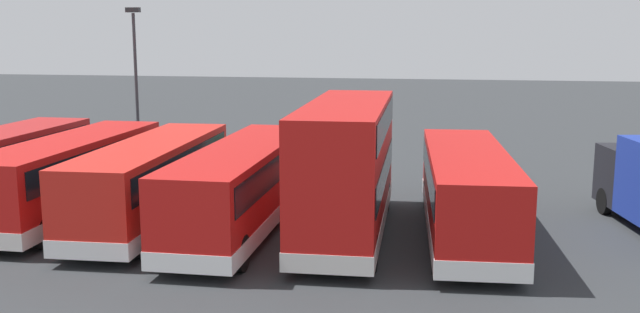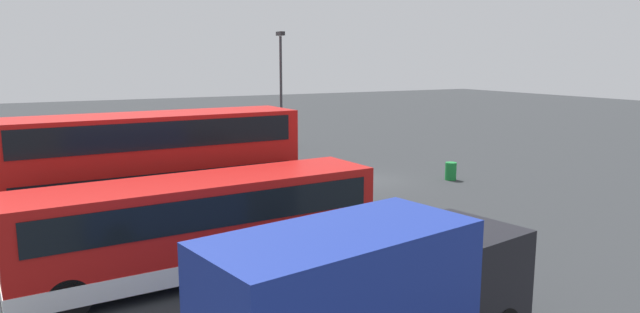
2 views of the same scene
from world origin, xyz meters
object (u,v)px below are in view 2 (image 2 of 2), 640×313
object	(u,v)px
bus_single_deck_sixth	(117,143)
bus_single_deck_fifth	(124,153)
waste_bin_yellow	(451,171)
bus_single_deck_fourth	(129,164)
car_hatchback_silver	(261,138)
bus_single_deck_near_end	(203,223)
bus_double_decker_second	(155,174)
bus_single_deck_third	(140,177)
lamp_post_tall	(281,87)
box_truck_blue	(372,294)

from	to	relation	value
bus_single_deck_sixth	bus_single_deck_fifth	bearing A→B (deg)	176.66
waste_bin_yellow	bus_single_deck_fourth	bearing A→B (deg)	76.00
bus_single_deck_sixth	car_hatchback_silver	world-z (taller)	bus_single_deck_sixth
bus_single_deck_near_end	bus_single_deck_fourth	bearing A→B (deg)	0.84
bus_single_deck_near_end	waste_bin_yellow	bearing A→B (deg)	-65.60
car_hatchback_silver	waste_bin_yellow	xyz separation A→B (m)	(-15.46, -4.58, -0.22)
bus_single_deck_fourth	car_hatchback_silver	xyz separation A→B (m)	(11.50, -11.30, -0.92)
bus_double_decker_second	bus_single_deck_sixth	distance (m)	14.16
car_hatchback_silver	waste_bin_yellow	distance (m)	16.13
bus_single_deck_near_end	bus_single_deck_third	size ratio (longest dim) A/B	0.94
bus_single_deck_near_end	bus_single_deck_fourth	world-z (taller)	same
bus_single_deck_near_end	lamp_post_tall	world-z (taller)	lamp_post_tall
bus_double_decker_second	lamp_post_tall	bearing A→B (deg)	-40.35
lamp_post_tall	bus_single_deck_fourth	bearing A→B (deg)	117.07
bus_double_decker_second	car_hatchback_silver	world-z (taller)	bus_double_decker_second
bus_single_deck_sixth	car_hatchback_silver	bearing A→B (deg)	-67.24
bus_single_deck_sixth	car_hatchback_silver	size ratio (longest dim) A/B	2.58
bus_single_deck_near_end	box_truck_blue	distance (m)	7.04
bus_single_deck_near_end	bus_single_deck_fifth	distance (m)	14.47
lamp_post_tall	bus_single_deck_sixth	bearing A→B (deg)	79.05
bus_single_deck_third	bus_single_deck_sixth	xyz separation A→B (m)	(10.45, -0.75, 0.00)
bus_single_deck_fourth	lamp_post_tall	distance (m)	11.74
bus_double_decker_second	car_hatchback_silver	xyz separation A→B (m)	(18.61, -11.64, -1.75)
bus_single_deck_third	waste_bin_yellow	world-z (taller)	bus_single_deck_third
waste_bin_yellow	bus_single_deck_fifth	bearing A→B (deg)	64.74
box_truck_blue	waste_bin_yellow	world-z (taller)	box_truck_blue
bus_single_deck_third	waste_bin_yellow	size ratio (longest dim) A/B	12.26
bus_single_deck_third	bus_single_deck_near_end	bearing A→B (deg)	-177.39
bus_single_deck_third	lamp_post_tall	size ratio (longest dim) A/B	1.45
box_truck_blue	lamp_post_tall	world-z (taller)	lamp_post_tall
bus_single_deck_sixth	lamp_post_tall	distance (m)	10.18
bus_double_decker_second	lamp_post_tall	size ratio (longest dim) A/B	1.26
car_hatchback_silver	waste_bin_yellow	bearing A→B (deg)	-163.49
bus_single_deck_near_end	bus_single_deck_sixth	bearing A→B (deg)	-1.27
bus_single_deck_fourth	bus_single_deck_fifth	bearing A→B (deg)	-5.93
bus_single_deck_near_end	car_hatchback_silver	xyz separation A→B (m)	(22.60, -11.14, -0.92)
bus_double_decker_second	lamp_post_tall	xyz separation A→B (m)	(12.26, -10.42, 2.26)
bus_single_deck_fourth	bus_single_deck_sixth	world-z (taller)	same
waste_bin_yellow	bus_double_decker_second	bearing A→B (deg)	100.98
bus_double_decker_second	bus_single_deck_third	distance (m)	3.75
lamp_post_tall	car_hatchback_silver	bearing A→B (deg)	-10.86
bus_single_deck_third	car_hatchback_silver	bearing A→B (deg)	-37.53
bus_single_deck_third	bus_single_deck_sixth	world-z (taller)	same
car_hatchback_silver	bus_single_deck_fourth	bearing A→B (deg)	135.50
bus_single_deck_fourth	box_truck_blue	size ratio (longest dim) A/B	1.40
bus_single_deck_sixth	lamp_post_tall	bearing A→B (deg)	-100.95
bus_single_deck_near_end	bus_double_decker_second	bearing A→B (deg)	7.06
car_hatchback_silver	box_truck_blue	bearing A→B (deg)	161.79
bus_double_decker_second	bus_single_deck_fourth	bearing A→B (deg)	-2.67
box_truck_blue	car_hatchback_silver	size ratio (longest dim) A/B	1.73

